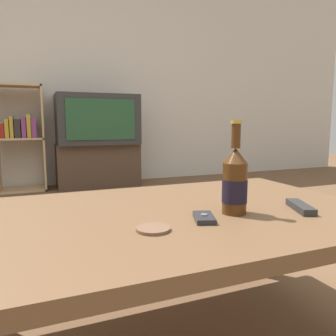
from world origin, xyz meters
The scene contains 9 objects.
back_wall centered at (0.00, 3.02, 1.30)m, with size 8.00×0.05×2.60m.
coffee_table centered at (0.00, 0.00, 0.39)m, with size 1.25×0.78×0.44m.
tv_stand centered at (0.27, 2.76, 0.24)m, with size 0.88×0.38×0.47m.
television centered at (0.27, 2.75, 0.74)m, with size 0.85×0.54×0.53m.
bookshelf centered at (-0.51, 2.81, 0.58)m, with size 0.46×0.30×1.08m.
beer_bottle centered at (0.16, -0.09, 0.54)m, with size 0.07×0.07×0.27m.
cell_phone centered at (0.05, -0.12, 0.45)m, with size 0.08×0.11×0.02m.
remote_control centered at (0.37, -0.14, 0.45)m, with size 0.09×0.15×0.02m.
coaster centered at (-0.11, -0.15, 0.45)m, with size 0.09×0.09×0.01m.
Camera 1 is at (-0.37, -0.88, 0.71)m, focal length 35.00 mm.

